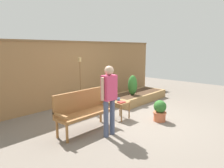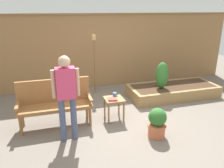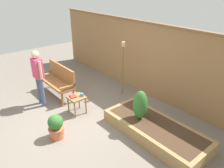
{
  "view_description": "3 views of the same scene",
  "coord_description": "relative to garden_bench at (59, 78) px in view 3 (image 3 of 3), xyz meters",
  "views": [
    {
      "loc": [
        -4.52,
        -3.16,
        1.94
      ],
      "look_at": [
        -0.13,
        0.85,
        0.89
      ],
      "focal_mm": 33.24,
      "sensor_mm": 36.0,
      "label": 1
    },
    {
      "loc": [
        -1.59,
        -3.78,
        2.29
      ],
      "look_at": [
        -0.24,
        0.79,
        0.65
      ],
      "focal_mm": 35.49,
      "sensor_mm": 36.0,
      "label": 2
    },
    {
      "loc": [
        4.05,
        -2.12,
        3.16
      ],
      "look_at": [
        0.29,
        1.03,
        0.86
      ],
      "focal_mm": 35.21,
      "sensor_mm": 36.0,
      "label": 3
    }
  ],
  "objects": [
    {
      "name": "garden_bench",
      "position": [
        0.0,
        0.0,
        0.0
      ],
      "size": [
        1.44,
        0.48,
        0.94
      ],
      "color": "#936033",
      "rests_on": "ground_plane"
    },
    {
      "name": "fence_back",
      "position": [
        1.53,
        2.11,
        0.55
      ],
      "size": [
        8.4,
        0.14,
        2.16
      ],
      "color": "olive",
      "rests_on": "ground_plane"
    },
    {
      "name": "tiki_torch",
      "position": [
        1.15,
        1.5,
        0.58
      ],
      "size": [
        0.1,
        0.1,
        1.63
      ],
      "color": "brown",
      "rests_on": "ground_plane"
    },
    {
      "name": "ground_plane",
      "position": [
        1.53,
        -0.49,
        -0.54
      ],
      "size": [
        14.0,
        14.0,
        0.0
      ],
      "primitive_type": "plane",
      "color": "#70665B"
    },
    {
      "name": "cup_on_table",
      "position": [
        1.27,
        -0.01,
        -0.03
      ],
      "size": [
        0.12,
        0.09,
        0.08
      ],
      "color": "teal",
      "rests_on": "side_table"
    },
    {
      "name": "potted_boxwood",
      "position": [
        1.77,
        -1.02,
        -0.25
      ],
      "size": [
        0.35,
        0.35,
        0.57
      ],
      "color": "#C66642",
      "rests_on": "ground_plane"
    },
    {
      "name": "person_by_bench",
      "position": [
        0.19,
        -0.66,
        0.39
      ],
      "size": [
        0.47,
        0.2,
        1.56
      ],
      "color": "#475170",
      "rests_on": "ground_plane"
    },
    {
      "name": "side_table",
      "position": [
        1.21,
        -0.14,
        -0.15
      ],
      "size": [
        0.4,
        0.4,
        0.48
      ],
      "color": "olive",
      "rests_on": "ground_plane"
    },
    {
      "name": "book_on_table",
      "position": [
        1.15,
        -0.21,
        -0.05
      ],
      "size": [
        0.2,
        0.17,
        0.03
      ],
      "primitive_type": "cube",
      "rotation": [
        0.0,
        0.0,
        -0.12
      ],
      "color": "#B2332D",
      "rests_on": "side_table"
    },
    {
      "name": "raised_planter_bed",
      "position": [
        3.13,
        0.68,
        -0.39
      ],
      "size": [
        2.4,
        1.0,
        0.3
      ],
      "color": "#997547",
      "rests_on": "ground_plane"
    },
    {
      "name": "shrub_near_bench",
      "position": [
        2.73,
        0.6,
        0.1
      ],
      "size": [
        0.32,
        0.32,
        0.69
      ],
      "color": "brown",
      "rests_on": "raised_planter_bed"
    }
  ]
}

